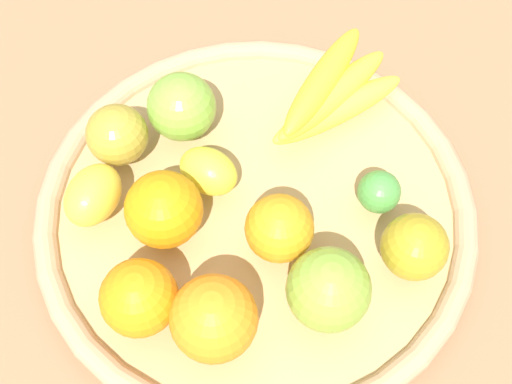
# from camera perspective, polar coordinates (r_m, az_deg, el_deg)

# --- Properties ---
(ground_plane) EXTENTS (2.40, 2.40, 0.00)m
(ground_plane) POSITION_cam_1_polar(r_m,az_deg,el_deg) (0.74, -0.00, -2.25)
(ground_plane) COLOR #926D4B
(ground_plane) RESTS_ON ground
(basket) EXTENTS (0.47, 0.47, 0.04)m
(basket) POSITION_cam_1_polar(r_m,az_deg,el_deg) (0.73, -0.00, -1.55)
(basket) COLOR tan
(basket) RESTS_ON ground_plane
(orange_1) EXTENTS (0.08, 0.08, 0.08)m
(orange_1) POSITION_cam_1_polar(r_m,az_deg,el_deg) (0.67, -7.75, -1.47)
(orange_1) COLOR orange
(orange_1) RESTS_ON basket
(apple_2) EXTENTS (0.08, 0.08, 0.07)m
(apple_2) POSITION_cam_1_polar(r_m,az_deg,el_deg) (0.73, -11.59, 4.73)
(apple_2) COLOR #AD9833
(apple_2) RESTS_ON basket
(banana_bunch) EXTENTS (0.10, 0.18, 0.06)m
(banana_bunch) POSITION_cam_1_polar(r_m,az_deg,el_deg) (0.76, 6.32, 8.14)
(banana_bunch) COLOR yellow
(banana_bunch) RESTS_ON basket
(lime_0) EXTENTS (0.06, 0.06, 0.04)m
(lime_0) POSITION_cam_1_polar(r_m,az_deg,el_deg) (0.70, 10.30, 0.02)
(lime_0) COLOR #4C9B43
(lime_0) RESTS_ON basket
(orange_3) EXTENTS (0.08, 0.08, 0.08)m
(orange_3) POSITION_cam_1_polar(r_m,az_deg,el_deg) (0.62, -3.57, -10.56)
(orange_3) COLOR orange
(orange_3) RESTS_ON basket
(orange_0) EXTENTS (0.09, 0.09, 0.07)m
(orange_0) POSITION_cam_1_polar(r_m,az_deg,el_deg) (0.63, -9.80, -8.76)
(orange_0) COLOR orange
(orange_0) RESTS_ON basket
(apple_0) EXTENTS (0.10, 0.10, 0.08)m
(apple_0) POSITION_cam_1_polar(r_m,az_deg,el_deg) (0.63, 6.12, -8.15)
(apple_0) COLOR #83AF3A
(apple_0) RESTS_ON basket
(orange_2) EXTENTS (0.09, 0.09, 0.07)m
(orange_2) POSITION_cam_1_polar(r_m,az_deg,el_deg) (0.66, 1.97, -3.07)
(orange_2) COLOR orange
(orange_2) RESTS_ON basket
(apple_3) EXTENTS (0.09, 0.09, 0.07)m
(apple_3) POSITION_cam_1_polar(r_m,az_deg,el_deg) (0.67, 13.17, -4.52)
(apple_3) COLOR #A99423
(apple_3) RESTS_ON basket
(apple_1) EXTENTS (0.10, 0.10, 0.08)m
(apple_1) POSITION_cam_1_polar(r_m,az_deg,el_deg) (0.74, -6.28, 7.14)
(apple_1) COLOR #7FB73F
(apple_1) RESTS_ON basket
(lemon_1) EXTENTS (0.07, 0.08, 0.05)m
(lemon_1) POSITION_cam_1_polar(r_m,az_deg,el_deg) (0.71, -13.53, -0.25)
(lemon_1) COLOR yellow
(lemon_1) RESTS_ON basket
(lemon_0) EXTENTS (0.07, 0.05, 0.05)m
(lemon_0) POSITION_cam_1_polar(r_m,az_deg,el_deg) (0.71, -4.02, 1.76)
(lemon_0) COLOR yellow
(lemon_0) RESTS_ON basket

